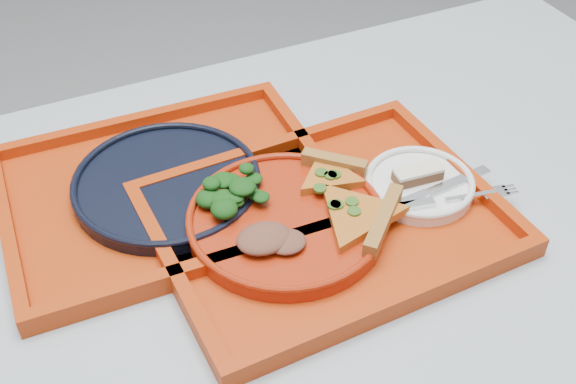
% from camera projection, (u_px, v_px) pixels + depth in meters
% --- Properties ---
extents(table, '(1.60, 0.80, 0.75)m').
position_uv_depth(table, '(246.00, 262.00, 1.02)').
color(table, '#98A2AA').
rests_on(table, ground).
extents(tray_main, '(0.46, 0.36, 0.01)m').
position_uv_depth(tray_main, '(326.00, 223.00, 0.97)').
color(tray_main, '#AA2E08').
rests_on(tray_main, table).
extents(tray_far, '(0.46, 0.36, 0.01)m').
position_uv_depth(tray_far, '(168.00, 193.00, 1.01)').
color(tray_far, '#AA2E08').
rests_on(tray_far, table).
extents(dinner_plate, '(0.26, 0.26, 0.02)m').
position_uv_depth(dinner_plate, '(286.00, 223.00, 0.95)').
color(dinner_plate, '#A0220A').
rests_on(dinner_plate, tray_main).
extents(side_plate, '(0.15, 0.15, 0.01)m').
position_uv_depth(side_plate, '(419.00, 186.00, 1.00)').
color(side_plate, white).
rests_on(side_plate, tray_main).
extents(navy_plate, '(0.26, 0.26, 0.02)m').
position_uv_depth(navy_plate, '(167.00, 185.00, 1.00)').
color(navy_plate, black).
rests_on(navy_plate, tray_far).
extents(pizza_slice_a, '(0.19, 0.19, 0.02)m').
position_uv_depth(pizza_slice_a, '(357.00, 213.00, 0.93)').
color(pizza_slice_a, orange).
rests_on(pizza_slice_a, dinner_plate).
extents(pizza_slice_b, '(0.14, 0.14, 0.02)m').
position_uv_depth(pizza_slice_b, '(329.00, 174.00, 0.99)').
color(pizza_slice_b, orange).
rests_on(pizza_slice_b, dinner_plate).
extents(salad_heap, '(0.08, 0.07, 0.04)m').
position_uv_depth(salad_heap, '(235.00, 189.00, 0.95)').
color(salad_heap, black).
rests_on(salad_heap, dinner_plate).
extents(meat_portion, '(0.07, 0.06, 0.02)m').
position_uv_depth(meat_portion, '(264.00, 238.00, 0.90)').
color(meat_portion, brown).
rests_on(meat_portion, dinner_plate).
extents(dessert_bar, '(0.07, 0.03, 0.02)m').
position_uv_depth(dessert_bar, '(418.00, 174.00, 1.00)').
color(dessert_bar, '#4D2D19').
rests_on(dessert_bar, side_plate).
extents(knife, '(0.19, 0.03, 0.01)m').
position_uv_depth(knife, '(436.00, 189.00, 0.98)').
color(knife, silver).
rests_on(knife, side_plate).
extents(fork, '(0.19, 0.06, 0.01)m').
position_uv_depth(fork, '(444.00, 200.00, 0.97)').
color(fork, silver).
rests_on(fork, side_plate).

